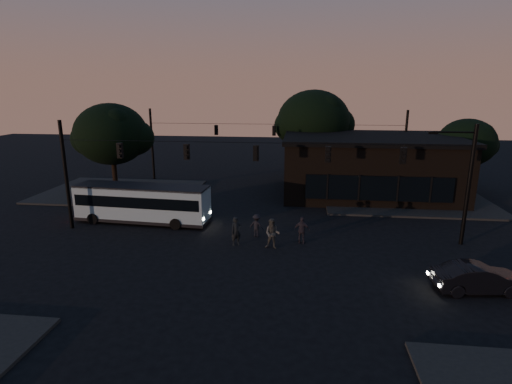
# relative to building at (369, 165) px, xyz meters

# --- Properties ---
(ground) EXTENTS (120.00, 120.00, 0.00)m
(ground) POSITION_rel_building_xyz_m (-9.00, -15.97, -2.71)
(ground) COLOR black
(ground) RESTS_ON ground
(sidewalk_far_right) EXTENTS (14.00, 10.00, 0.15)m
(sidewalk_far_right) POSITION_rel_building_xyz_m (3.00, -1.97, -2.63)
(sidewalk_far_right) COLOR black
(sidewalk_far_right) RESTS_ON ground
(sidewalk_far_left) EXTENTS (14.00, 10.00, 0.15)m
(sidewalk_far_left) POSITION_rel_building_xyz_m (-23.00, -1.97, -2.63)
(sidewalk_far_left) COLOR black
(sidewalk_far_left) RESTS_ON ground
(building) EXTENTS (15.40, 10.41, 5.40)m
(building) POSITION_rel_building_xyz_m (0.00, 0.00, 0.00)
(building) COLOR black
(building) RESTS_ON ground
(tree_behind) EXTENTS (7.60, 7.60, 9.43)m
(tree_behind) POSITION_rel_building_xyz_m (-5.00, 6.03, 3.48)
(tree_behind) COLOR black
(tree_behind) RESTS_ON ground
(tree_right) EXTENTS (5.20, 5.20, 6.86)m
(tree_right) POSITION_rel_building_xyz_m (9.00, 2.03, 1.93)
(tree_right) COLOR black
(tree_right) RESTS_ON ground
(tree_left) EXTENTS (6.40, 6.40, 8.30)m
(tree_left) POSITION_rel_building_xyz_m (-23.00, -2.97, 2.86)
(tree_left) COLOR black
(tree_left) RESTS_ON ground
(signal_rig_near) EXTENTS (26.24, 0.30, 7.50)m
(signal_rig_near) POSITION_rel_building_xyz_m (-9.00, -11.97, 1.74)
(signal_rig_near) COLOR black
(signal_rig_near) RESTS_ON ground
(signal_rig_far) EXTENTS (26.24, 0.30, 7.50)m
(signal_rig_far) POSITION_rel_building_xyz_m (-9.00, 4.03, 1.50)
(signal_rig_far) COLOR black
(signal_rig_far) RESTS_ON ground
(bus) EXTENTS (9.92, 2.94, 2.75)m
(bus) POSITION_rel_building_xyz_m (-17.51, -10.15, -1.16)
(bus) COLOR #8CAAB3
(bus) RESTS_ON ground
(car) EXTENTS (4.36, 1.95, 1.39)m
(car) POSITION_rel_building_xyz_m (2.46, -18.27, -2.01)
(car) COLOR black
(car) RESTS_ON ground
(pedestrian_a) EXTENTS (0.79, 0.72, 1.82)m
(pedestrian_a) POSITION_rel_building_xyz_m (-10.03, -13.75, -1.80)
(pedestrian_a) COLOR black
(pedestrian_a) RESTS_ON ground
(pedestrian_b) EXTENTS (1.00, 0.83, 1.89)m
(pedestrian_b) POSITION_rel_building_xyz_m (-7.76, -14.04, -1.76)
(pedestrian_b) COLOR #41403B
(pedestrian_b) RESTS_ON ground
(pedestrian_c) EXTENTS (1.09, 0.61, 1.75)m
(pedestrian_c) POSITION_rel_building_xyz_m (-5.97, -12.99, -1.83)
(pedestrian_c) COLOR #27222A
(pedestrian_c) RESTS_ON ground
(pedestrian_d) EXTENTS (1.11, 0.84, 1.53)m
(pedestrian_d) POSITION_rel_building_xyz_m (-8.94, -12.11, -1.94)
(pedestrian_d) COLOR black
(pedestrian_d) RESTS_ON ground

